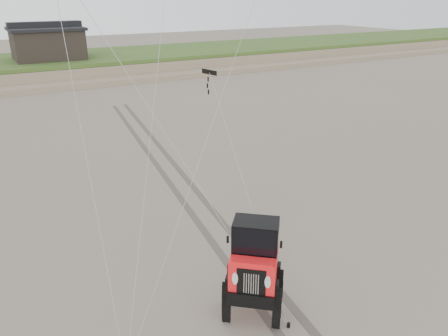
{
  "coord_description": "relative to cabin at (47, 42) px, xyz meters",
  "views": [
    {
      "loc": [
        -4.82,
        -7.43,
        7.42
      ],
      "look_at": [
        1.23,
        3.0,
        2.6
      ],
      "focal_mm": 35.0,
      "sensor_mm": 36.0,
      "label": 1
    }
  ],
  "objects": [
    {
      "name": "cabin",
      "position": [
        0.0,
        0.0,
        0.0
      ],
      "size": [
        6.4,
        5.4,
        3.35
      ],
      "color": "black",
      "rests_on": "dune_ridge"
    },
    {
      "name": "jeep",
      "position": [
        -1.84,
        -37.26,
        -2.22
      ],
      "size": [
        5.34,
        5.69,
        2.04
      ],
      "primitive_type": null,
      "rotation": [
        0.0,
        0.0,
        -0.7
      ],
      "color": "#FF1A1D",
      "rests_on": "ground"
    },
    {
      "name": "tire_tracks",
      "position": [
        0.0,
        -29.0,
        -3.23
      ],
      "size": [
        5.22,
        29.74,
        0.01
      ],
      "color": "#4C443D",
      "rests_on": "ground"
    },
    {
      "name": "ground",
      "position": [
        -2.0,
        -37.0,
        -3.24
      ],
      "size": [
        160.0,
        160.0,
        0.0
      ],
      "primitive_type": "plane",
      "color": "#6B6054",
      "rests_on": "ground"
    },
    {
      "name": "stake_aux",
      "position": [
        -1.33,
        -38.04,
        -3.18
      ],
      "size": [
        0.08,
        0.08,
        0.12
      ],
      "primitive_type": "cylinder",
      "color": "black",
      "rests_on": "ground"
    },
    {
      "name": "dune_ridge",
      "position": [
        -2.0,
        0.5,
        -2.42
      ],
      "size": [
        160.0,
        14.25,
        1.73
      ],
      "color": "#7A6B54",
      "rests_on": "ground"
    }
  ]
}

